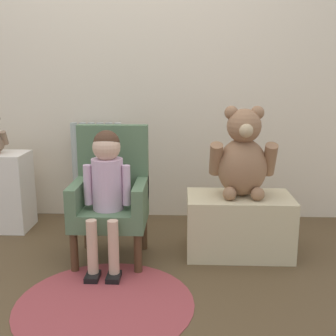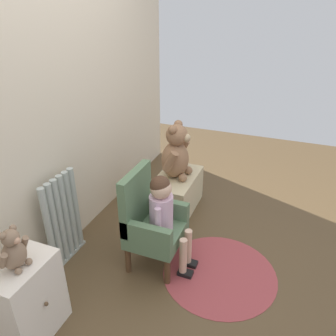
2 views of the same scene
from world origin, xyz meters
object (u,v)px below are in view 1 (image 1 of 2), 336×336
child_figure (107,179)px  large_teddy_bear (243,157)px  low_bench (239,225)px  small_dresser (1,191)px  child_armchair (111,195)px  radiator (98,172)px  floor_rug (105,303)px

child_figure → large_teddy_bear: size_ratio=1.45×
low_bench → large_teddy_bear: bearing=53.4°
small_dresser → child_armchair: child_armchair is taller
radiator → child_figure: size_ratio=0.94×
small_dresser → low_bench: (1.56, -0.34, -0.09)m
child_figure → radiator: bearing=105.7°
child_figure → large_teddy_bear: (0.75, 0.19, 0.09)m
small_dresser → floor_rug: small_dresser is taller
child_armchair → child_figure: bearing=-90.0°
child_armchair → low_bench: 0.76m
radiator → large_teddy_bear: size_ratio=1.36×
floor_rug → child_armchair: bearing=95.5°
child_armchair → large_teddy_bear: bearing=5.9°
small_dresser → large_teddy_bear: 1.64m
child_figure → small_dresser: bearing=147.7°
radiator → floor_rug: radiator is taller
child_armchair → large_teddy_bear: large_teddy_bear is taller
radiator → small_dresser: (-0.62, -0.21, -0.09)m
radiator → floor_rug: size_ratio=0.84×
child_armchair → floor_rug: size_ratio=0.90×
small_dresser → low_bench: small_dresser is taller
small_dresser → low_bench: 1.60m
radiator → low_bench: radiator is taller
radiator → child_figure: 0.77m
small_dresser → child_figure: child_figure is taller
large_teddy_bear → child_figure: bearing=-165.5°
floor_rug → radiator: bearing=102.6°
radiator → child_armchair: size_ratio=0.93×
child_armchair → floor_rug: 0.64m
child_figure → low_bench: bearing=13.8°
small_dresser → child_figure: size_ratio=0.70×
low_bench → floor_rug: low_bench is taller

